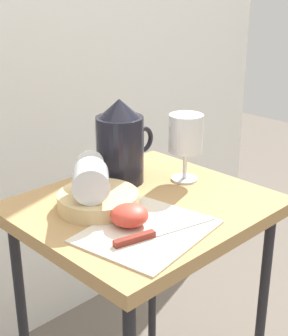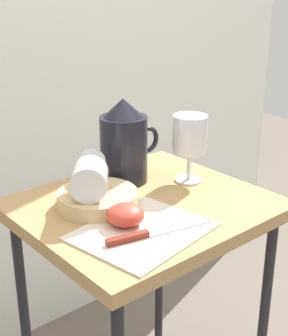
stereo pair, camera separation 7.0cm
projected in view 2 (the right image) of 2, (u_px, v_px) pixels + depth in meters
name	position (u px, v px, depth m)	size (l,w,h in m)	color
curtain_drape	(5.00, 0.00, 1.37)	(2.40, 0.03, 2.18)	white
table	(144.00, 233.00, 1.12)	(0.52, 0.46, 0.69)	#AD8451
linen_napkin	(143.00, 231.00, 0.96)	(0.25, 0.20, 0.00)	beige
basket_tray	(98.00, 199.00, 1.06)	(0.17, 0.17, 0.04)	tan
pitcher	(124.00, 148.00, 1.18)	(0.16, 0.11, 0.20)	black
wine_glass_upright	(190.00, 138.00, 1.16)	(0.08, 0.08, 0.16)	silver
wine_glass_tipped_near	(90.00, 178.00, 1.03)	(0.14, 0.16, 0.08)	silver
apple_half_left	(125.00, 215.00, 0.98)	(0.08, 0.08, 0.04)	#CC3D2D
knife	(145.00, 235.00, 0.94)	(0.22, 0.07, 0.01)	silver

